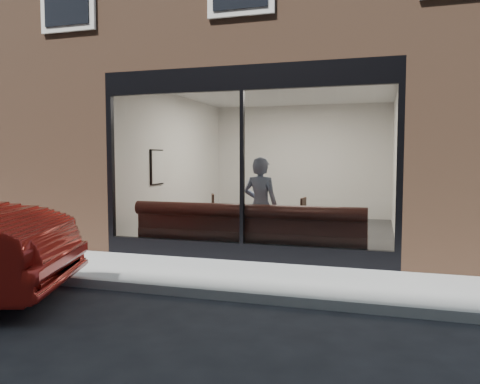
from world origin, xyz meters
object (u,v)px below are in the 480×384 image
(cafe_chair_right, at_px, (293,234))
(person, at_px, (261,206))
(cafe_table_left, at_px, (225,208))
(banquette, at_px, (249,243))
(cafe_table_right, at_px, (342,210))
(cafe_chair_left, at_px, (204,228))

(cafe_chair_right, bearing_deg, person, 69.04)
(cafe_table_left, xyz_separation_m, cafe_chair_right, (1.27, 0.41, -0.50))
(banquette, height_order, cafe_table_left, cafe_table_left)
(banquette, bearing_deg, cafe_table_left, 133.42)
(banquette, bearing_deg, cafe_table_right, 35.18)
(cafe_table_right, bearing_deg, person, -147.56)
(cafe_table_right, bearing_deg, cafe_table_left, -171.14)
(cafe_chair_right, bearing_deg, cafe_chair_left, -3.60)
(person, distance_m, cafe_table_left, 0.99)
(cafe_table_left, distance_m, cafe_table_right, 2.22)
(cafe_table_right, bearing_deg, banquette, -144.82)
(cafe_table_left, relative_size, cafe_table_right, 0.95)
(banquette, distance_m, person, 0.69)
(cafe_table_left, height_order, cafe_table_right, same)
(person, bearing_deg, banquette, 61.09)
(cafe_table_left, relative_size, cafe_chair_right, 1.66)
(person, relative_size, cafe_chair_left, 4.25)
(cafe_table_left, height_order, cafe_chair_right, cafe_table_left)
(cafe_table_left, xyz_separation_m, cafe_table_right, (2.19, 0.34, 0.00))
(banquette, xyz_separation_m, person, (0.16, 0.21, 0.64))
(cafe_table_right, xyz_separation_m, cafe_chair_left, (-2.87, 0.32, -0.50))
(banquette, distance_m, cafe_table_right, 1.91)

